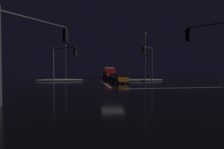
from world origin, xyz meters
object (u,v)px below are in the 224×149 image
traffic_signal_se (214,45)px  traffic_signal_ne (148,58)px  sedan_orange (121,78)px  traffic_signal_sw (34,41)px  sedan_blue (116,77)px  box_truck (109,72)px  sedan_white (113,76)px  traffic_signal_nw (62,58)px  streetlamp_right_near (145,53)px  streetlamp_left_far (66,59)px

traffic_signal_se → traffic_signal_ne: size_ratio=0.99×
sedan_orange → traffic_signal_se: (4.03, -16.51, 3.36)m
sedan_orange → traffic_signal_sw: bearing=-120.6°
traffic_signal_se → sedan_orange: bearing=103.7°
sedan_blue → box_truck: 12.68m
sedan_orange → box_truck: size_ratio=0.52×
sedan_white → traffic_signal_sw: size_ratio=0.73×
sedan_blue → traffic_signal_ne: (3.97, -7.85, 3.42)m
sedan_orange → traffic_signal_sw: 18.95m
sedan_white → traffic_signal_sw: (-9.87, -27.36, 3.34)m
traffic_signal_se → traffic_signal_sw: bearing=178.1°
traffic_signal_nw → traffic_signal_ne: bearing=2.4°
traffic_signal_se → traffic_signal_nw: traffic_signal_se is taller
box_truck → traffic_signal_sw: bearing=-106.1°
traffic_signal_nw → streetlamp_right_near: bearing=24.1°
box_truck → traffic_signal_ne: size_ratio=1.34×
box_truck → traffic_signal_se: bearing=-83.9°
sedan_orange → traffic_signal_ne: size_ratio=0.70×
sedan_blue → sedan_white: bearing=87.0°
traffic_signal_se → streetlamp_right_near: 20.32m
box_truck → traffic_signal_ne: traffic_signal_ne is taller
box_truck → streetlamp_right_near: streetlamp_right_near is taller
sedan_orange → sedan_white: 11.31m
streetlamp_left_far → box_truck: bearing=-8.2°
sedan_blue → traffic_signal_sw: 23.66m
sedan_white → streetlamp_left_far: (-12.05, 8.38, 4.54)m
traffic_signal_se → traffic_signal_nw: bearing=135.0°
sedan_white → traffic_signal_se: size_ratio=0.71×
traffic_signal_nw → box_truck: bearing=65.3°
traffic_signal_se → streetlamp_right_near: size_ratio=0.62×
streetlamp_right_near → traffic_signal_nw: bearing=-155.9°
streetlamp_right_near → sedan_white: bearing=125.2°
sedan_white → streetlamp_left_far: bearing=145.2°
streetlamp_right_near → box_truck: bearing=110.9°
box_truck → sedan_orange: bearing=-91.0°
box_truck → traffic_signal_ne: (3.73, -20.49, 2.51)m
traffic_signal_nw → streetlamp_left_far: (-2.28, 22.78, 1.33)m
streetlamp_left_far → sedan_white: bearing=-34.8°
sedan_orange → traffic_signal_sw: size_ratio=0.73×
box_truck → traffic_signal_nw: (-9.70, -21.06, 2.30)m
box_truck → streetlamp_left_far: 12.64m
traffic_signal_nw → streetlamp_left_far: size_ratio=0.62×
traffic_signal_ne → streetlamp_left_far: (-15.71, 22.21, 1.12)m
sedan_blue → traffic_signal_ne: 9.44m
streetlamp_right_near → traffic_signal_ne: bearing=-105.4°
traffic_signal_ne → streetlamp_right_near: size_ratio=0.63×
sedan_blue → streetlamp_left_far: (-11.74, 14.36, 4.54)m
sedan_blue → streetlamp_left_far: streetlamp_left_far is taller
streetlamp_left_far → traffic_signal_se: bearing=-66.6°
traffic_signal_se → traffic_signal_nw: size_ratio=1.06×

